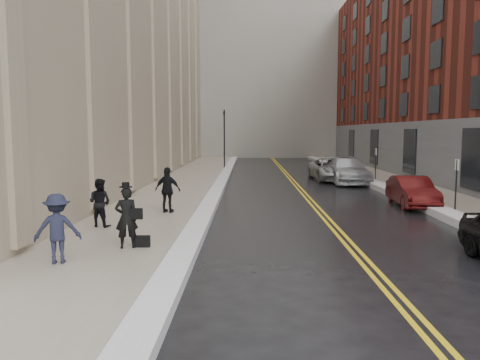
{
  "coord_description": "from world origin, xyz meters",
  "views": [
    {
      "loc": [
        -0.5,
        -10.9,
        3.34
      ],
      "look_at": [
        -0.79,
        5.75,
        1.6
      ],
      "focal_mm": 35.0,
      "sensor_mm": 36.0,
      "label": 1
    }
  ],
  "objects_px": {
    "car_silver_far": "(332,169)",
    "car_maroon": "(412,191)",
    "pedestrian_main": "(126,218)",
    "car_silver_near": "(347,170)",
    "pedestrian_c": "(168,190)",
    "pedestrian_b": "(57,228)",
    "pedestrian_a": "(100,203)"
  },
  "relations": [
    {
      "from": "pedestrian_main",
      "to": "car_silver_near",
      "type": "bearing_deg",
      "value": -134.57
    },
    {
      "from": "car_silver_near",
      "to": "pedestrian_main",
      "type": "distance_m",
      "value": 20.28
    },
    {
      "from": "pedestrian_c",
      "to": "car_silver_far",
      "type": "bearing_deg",
      "value": -109.17
    },
    {
      "from": "car_silver_near",
      "to": "pedestrian_c",
      "type": "height_order",
      "value": "pedestrian_c"
    },
    {
      "from": "pedestrian_main",
      "to": "pedestrian_c",
      "type": "relative_size",
      "value": 0.94
    },
    {
      "from": "car_silver_far",
      "to": "car_silver_near",
      "type": "bearing_deg",
      "value": -69.41
    },
    {
      "from": "pedestrian_main",
      "to": "pedestrian_c",
      "type": "distance_m",
      "value": 5.63
    },
    {
      "from": "pedestrian_b",
      "to": "pedestrian_a",
      "type": "bearing_deg",
      "value": -101.64
    },
    {
      "from": "pedestrian_main",
      "to": "car_silver_far",
      "type": "bearing_deg",
      "value": -130.85
    },
    {
      "from": "car_silver_far",
      "to": "pedestrian_a",
      "type": "relative_size",
      "value": 3.34
    },
    {
      "from": "car_silver_near",
      "to": "pedestrian_b",
      "type": "height_order",
      "value": "pedestrian_b"
    },
    {
      "from": "pedestrian_main",
      "to": "pedestrian_b",
      "type": "xyz_separation_m",
      "value": [
        -1.29,
        -1.49,
        0.01
      ]
    },
    {
      "from": "car_maroon",
      "to": "pedestrian_c",
      "type": "bearing_deg",
      "value": -162.95
    },
    {
      "from": "car_maroon",
      "to": "pedestrian_b",
      "type": "xyz_separation_m",
      "value": [
        -11.91,
        -9.74,
        0.33
      ]
    },
    {
      "from": "car_silver_far",
      "to": "pedestrian_b",
      "type": "xyz_separation_m",
      "value": [
        -10.31,
        -20.87,
        0.25
      ]
    },
    {
      "from": "pedestrian_c",
      "to": "pedestrian_a",
      "type": "bearing_deg",
      "value": 70.47
    },
    {
      "from": "car_silver_far",
      "to": "car_maroon",
      "type": "bearing_deg",
      "value": -85.25
    },
    {
      "from": "car_maroon",
      "to": "car_silver_near",
      "type": "relative_size",
      "value": 0.72
    },
    {
      "from": "pedestrian_a",
      "to": "pedestrian_c",
      "type": "distance_m",
      "value": 3.31
    },
    {
      "from": "car_silver_near",
      "to": "pedestrian_c",
      "type": "relative_size",
      "value": 3.18
    },
    {
      "from": "pedestrian_main",
      "to": "pedestrian_a",
      "type": "relative_size",
      "value": 1.04
    },
    {
      "from": "car_silver_near",
      "to": "car_silver_far",
      "type": "xyz_separation_m",
      "value": [
        -0.71,
        1.59,
        -0.07
      ]
    },
    {
      "from": "car_silver_near",
      "to": "car_silver_far",
      "type": "distance_m",
      "value": 1.75
    },
    {
      "from": "pedestrian_b",
      "to": "car_silver_far",
      "type": "bearing_deg",
      "value": -132.6
    },
    {
      "from": "pedestrian_main",
      "to": "pedestrian_b",
      "type": "distance_m",
      "value": 1.97
    },
    {
      "from": "car_maroon",
      "to": "pedestrian_c",
      "type": "relative_size",
      "value": 2.27
    },
    {
      "from": "pedestrian_main",
      "to": "car_maroon",
      "type": "bearing_deg",
      "value": -158.06
    },
    {
      "from": "pedestrian_a",
      "to": "pedestrian_b",
      "type": "bearing_deg",
      "value": 110.62
    },
    {
      "from": "pedestrian_a",
      "to": "car_silver_near",
      "type": "bearing_deg",
      "value": -111.36
    },
    {
      "from": "pedestrian_a",
      "to": "car_silver_far",
      "type": "bearing_deg",
      "value": -106.89
    },
    {
      "from": "car_silver_far",
      "to": "pedestrian_b",
      "type": "bearing_deg",
      "value": -119.72
    },
    {
      "from": "car_silver_far",
      "to": "pedestrian_main",
      "type": "height_order",
      "value": "pedestrian_main"
    }
  ]
}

